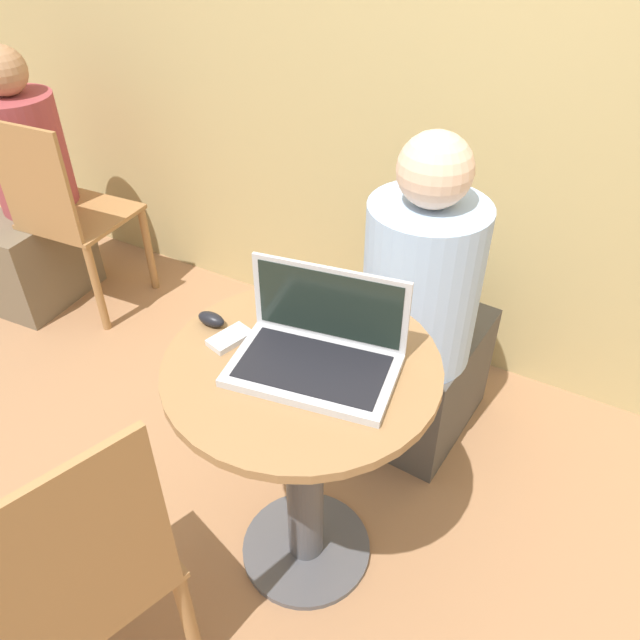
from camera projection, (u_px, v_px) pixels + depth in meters
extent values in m
plane|color=#9E704C|center=(306.00, 549.00, 1.93)|extent=(12.00, 12.00, 0.00)
cube|color=tan|center=(487.00, 21.00, 1.92)|extent=(7.00, 0.05, 2.60)
cylinder|color=#4C4C51|center=(306.00, 547.00, 1.93)|extent=(0.39, 0.39, 0.02)
cylinder|color=#4C4C51|center=(304.00, 469.00, 1.70)|extent=(0.11, 0.11, 0.73)
cylinder|color=olive|center=(302.00, 366.00, 1.47)|extent=(0.66, 0.66, 0.02)
cube|color=#B7B7BC|center=(313.00, 370.00, 1.42)|extent=(0.41, 0.29, 0.02)
cube|color=black|center=(313.00, 366.00, 1.42)|extent=(0.36, 0.24, 0.00)
cube|color=#B7B7BC|center=(330.00, 304.00, 1.44)|extent=(0.37, 0.07, 0.20)
cube|color=black|center=(329.00, 305.00, 1.44)|extent=(0.34, 0.06, 0.17)
cube|color=silver|center=(230.00, 338.00, 1.52)|extent=(0.09, 0.12, 0.02)
ellipsoid|color=black|center=(211.00, 319.00, 1.56)|extent=(0.08, 0.04, 0.04)
cylinder|color=#9E7042|center=(118.00, 530.00, 1.74)|extent=(0.04, 0.04, 0.44)
cylinder|color=#9E7042|center=(190.00, 624.00, 1.53)|extent=(0.04, 0.04, 0.44)
cube|color=#9E7042|center=(65.00, 570.00, 1.40)|extent=(0.50, 0.50, 0.02)
cube|color=#9E7042|center=(77.00, 566.00, 1.13)|extent=(0.13, 0.36, 0.49)
cube|color=#4C4742|center=(423.00, 378.00, 2.23)|extent=(0.36, 0.51, 0.43)
cylinder|color=#9EBCE5|center=(421.00, 284.00, 1.86)|extent=(0.35, 0.35, 0.52)
sphere|color=beige|center=(435.00, 170.00, 1.63)|extent=(0.21, 0.21, 0.21)
cylinder|color=#9E7042|center=(149.00, 250.00, 2.93)|extent=(0.04, 0.04, 0.43)
cylinder|color=#9E7042|center=(89.00, 233.00, 3.05)|extent=(0.04, 0.04, 0.43)
cylinder|color=#9E7042|center=(97.00, 289.00, 2.68)|extent=(0.04, 0.04, 0.43)
cylinder|color=#9E7042|center=(35.00, 270.00, 2.80)|extent=(0.04, 0.04, 0.43)
cube|color=#9E7042|center=(82.00, 216.00, 2.73)|extent=(0.43, 0.43, 0.02)
cube|color=#9E7042|center=(33.00, 183.00, 2.44)|extent=(0.37, 0.05, 0.46)
cube|color=brown|center=(36.00, 258.00, 2.88)|extent=(0.35, 0.49, 0.43)
cylinder|color=#993D42|center=(27.00, 154.00, 2.68)|extent=(0.33, 0.33, 0.49)
sphere|color=#A87A56|center=(2.00, 70.00, 2.47)|extent=(0.20, 0.20, 0.20)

